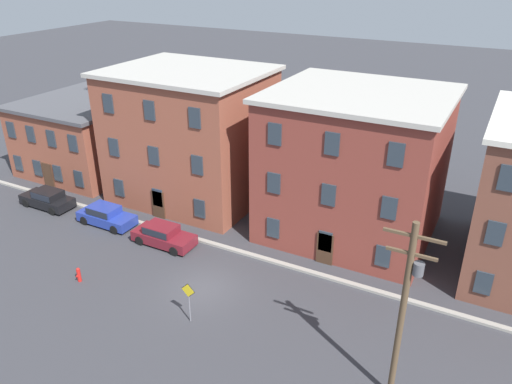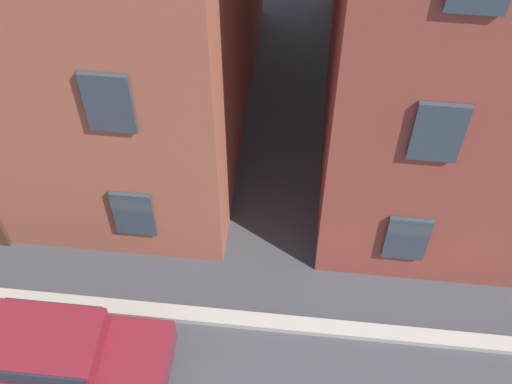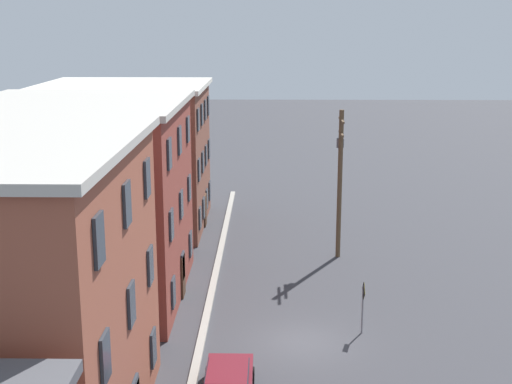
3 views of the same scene
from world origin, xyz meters
The scene contains 2 objects.
kerb_strip centered at (0.00, 4.50, 0.08)m, with size 56.00×0.36×0.16m, color #9E998E.
car_maroon centered at (-5.23, 3.01, 0.75)m, with size 4.40×1.92×1.43m.
Camera 2 is at (-0.55, -2.83, 14.08)m, focal length 50.00 mm.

